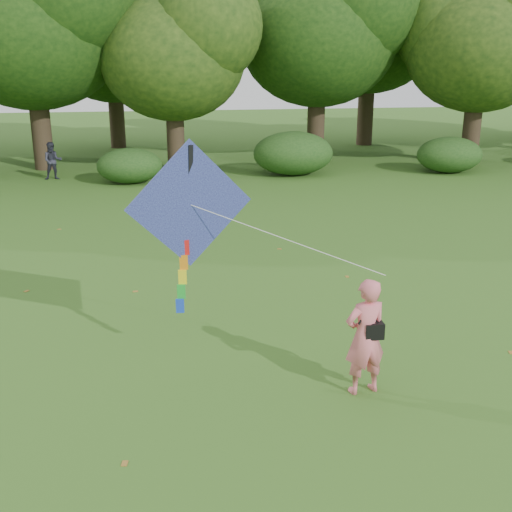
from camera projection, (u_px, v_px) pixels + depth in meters
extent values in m
plane|color=#265114|center=(335.00, 372.00, 10.93)|extent=(100.00, 100.00, 0.00)
imported|color=#E06975|center=(365.00, 337.00, 10.04)|extent=(0.78, 0.60, 1.92)
imported|color=#2B2B39|center=(53.00, 161.00, 26.91)|extent=(0.85, 0.71, 1.57)
cube|color=black|center=(374.00, 330.00, 9.99)|extent=(0.30, 0.20, 0.26)
cylinder|color=black|center=(368.00, 309.00, 9.85)|extent=(0.33, 0.14, 0.47)
cube|color=#2756AC|center=(190.00, 204.00, 10.40)|extent=(2.08, 0.60, 2.14)
cube|color=black|center=(190.00, 204.00, 10.43)|extent=(0.17, 0.28, 1.96)
cylinder|color=white|center=(284.00, 239.00, 10.06)|extent=(2.87, 1.46, 0.88)
cube|color=red|center=(185.00, 247.00, 10.63)|extent=(0.14, 0.06, 0.26)
cube|color=orange|center=(184.00, 262.00, 10.71)|extent=(0.14, 0.06, 0.26)
cube|color=yellow|center=(182.00, 277.00, 10.78)|extent=(0.14, 0.06, 0.26)
cube|color=green|center=(181.00, 292.00, 10.86)|extent=(0.14, 0.06, 0.26)
cube|color=blue|center=(180.00, 306.00, 10.93)|extent=(0.14, 0.06, 0.26)
cylinder|color=#3A2D1E|center=(41.00, 127.00, 28.95)|extent=(0.88, 0.88, 3.85)
ellipsoid|color=#1E3F11|center=(31.00, 30.00, 27.68)|extent=(8.00, 8.00, 6.80)
cylinder|color=#3A2D1E|center=(176.00, 135.00, 28.98)|extent=(0.80, 0.80, 3.15)
ellipsoid|color=#1E3F11|center=(173.00, 58.00, 27.95)|extent=(6.40, 6.40, 5.44)
cylinder|color=#3A2D1E|center=(316.00, 122.00, 31.78)|extent=(0.86, 0.86, 3.67)
ellipsoid|color=#1E3F11|center=(318.00, 38.00, 30.57)|extent=(7.60, 7.60, 6.46)
cylinder|color=#3A2D1E|center=(472.00, 127.00, 30.46)|extent=(0.83, 0.83, 3.43)
ellipsoid|color=#1E3F11|center=(480.00, 48.00, 29.36)|extent=(6.80, 6.80, 5.78)
cylinder|color=#3A2D1E|center=(117.00, 116.00, 35.55)|extent=(0.84, 0.84, 3.50)
ellipsoid|color=#1E3F11|center=(112.00, 46.00, 34.42)|extent=(7.00, 7.00, 5.95)
cylinder|color=#3A2D1E|center=(366.00, 109.00, 36.53)|extent=(0.90, 0.90, 4.02)
ellipsoid|color=#1E3F11|center=(370.00, 32.00, 35.25)|extent=(7.80, 7.80, 6.63)
ellipsoid|color=#264919|center=(129.00, 166.00, 26.23)|extent=(2.66, 2.09, 1.42)
ellipsoid|color=#264919|center=(293.00, 153.00, 27.91)|extent=(3.50, 2.75, 1.88)
ellipsoid|color=#264919|center=(449.00, 155.00, 28.49)|extent=(2.94, 2.31, 1.58)
cube|color=olive|center=(511.00, 352.00, 11.63)|extent=(0.10, 0.13, 0.01)
cube|color=olive|center=(59.00, 229.00, 19.61)|extent=(0.14, 0.13, 0.01)
cube|color=olive|center=(27.00, 291.00, 14.59)|extent=(0.13, 0.14, 0.01)
cube|color=olive|center=(347.00, 277.00, 15.52)|extent=(0.09, 0.12, 0.01)
cube|color=olive|center=(125.00, 463.00, 8.51)|extent=(0.10, 0.13, 0.01)
cube|color=olive|center=(279.00, 249.00, 17.68)|extent=(0.14, 0.11, 0.01)
cube|color=olive|center=(135.00, 291.00, 14.57)|extent=(0.12, 0.09, 0.01)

